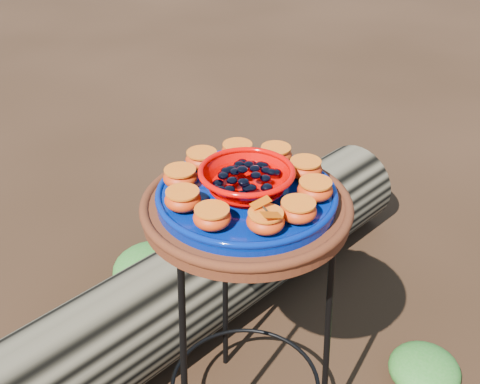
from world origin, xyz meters
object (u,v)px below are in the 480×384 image
object	(u,v)px
terracotta_saucer	(246,209)
red_bowl	(247,181)
plant_stand	(246,330)
driftwood_log	(210,276)
cobalt_plate	(247,197)

from	to	relation	value
terracotta_saucer	red_bowl	bearing A→B (deg)	0.00
plant_stand	driftwood_log	world-z (taller)	plant_stand
plant_stand	terracotta_saucer	bearing A→B (deg)	0.00
cobalt_plate	red_bowl	xyz separation A→B (m)	(0.00, 0.00, 0.04)
cobalt_plate	red_bowl	size ratio (longest dim) A/B	2.00
plant_stand	terracotta_saucer	size ratio (longest dim) A/B	1.52
cobalt_plate	red_bowl	bearing A→B (deg)	0.00
red_bowl	driftwood_log	bearing A→B (deg)	88.84
cobalt_plate	driftwood_log	xyz separation A→B (m)	(0.01, 0.45, -0.59)
red_bowl	driftwood_log	xyz separation A→B (m)	(0.01, 0.45, -0.63)
plant_stand	driftwood_log	bearing A→B (deg)	88.84
cobalt_plate	plant_stand	bearing A→B (deg)	0.00
terracotta_saucer	red_bowl	distance (m)	0.07
plant_stand	cobalt_plate	distance (m)	0.40
driftwood_log	terracotta_saucer	bearing A→B (deg)	-91.16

